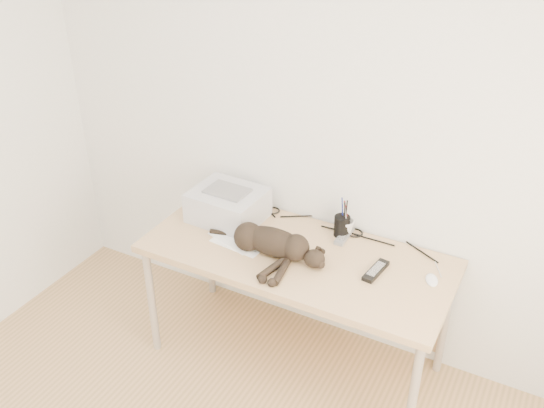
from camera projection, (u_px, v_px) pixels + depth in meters
The scene contains 11 objects.
wall_back at pixel (329, 128), 3.11m from camera, with size 3.50×3.50×0.00m, color white.
desk at pixel (303, 265), 3.26m from camera, with size 1.60×0.70×0.74m.
printer at pixel (228, 205), 3.37m from camera, with size 0.40×0.34×0.18m.
papers at pixel (241, 238), 3.23m from camera, with size 0.35×0.28×0.01m.
cat at pixel (270, 243), 3.08m from camera, with size 0.68×0.31×0.16m.
mug at pixel (345, 227), 3.25m from camera, with size 0.10×0.10×0.09m, color white.
pen_cup at pixel (342, 226), 3.24m from camera, with size 0.08×0.08×0.22m.
remote_grey at pixel (344, 236), 3.24m from camera, with size 0.05×0.18×0.02m, color slate.
remote_black at pixel (376, 271), 2.98m from camera, with size 0.05×0.20×0.02m, color black.
mouse at pixel (432, 278), 2.91m from camera, with size 0.06×0.10×0.03m, color white.
cable_tangle at pixel (321, 224), 3.36m from camera, with size 1.36×0.09×0.01m, color black, non-canonical shape.
Camera 1 is at (1.09, -0.94, 2.54)m, focal length 40.00 mm.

